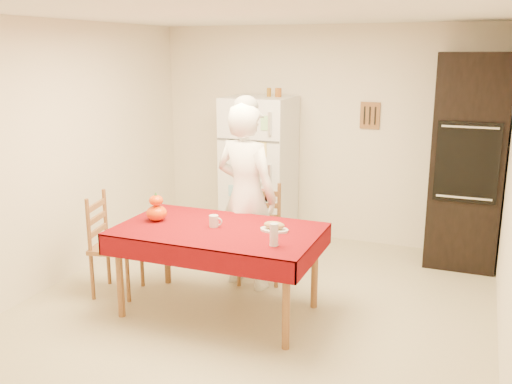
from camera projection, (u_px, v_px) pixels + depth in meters
The scene contains 17 objects.
floor at pixel (250, 312), 4.96m from camera, with size 4.50×4.50×0.00m, color #C7B990.
room_shell at pixel (250, 127), 4.57m from camera, with size 4.02×4.52×2.51m.
refrigerator at pixel (259, 170), 6.68m from camera, with size 0.75×0.74×1.70m.
oven_cabinet at pixel (468, 162), 5.85m from camera, with size 0.70×0.62×2.20m.
dining_table at pixel (218, 236), 4.81m from camera, with size 1.70×1.00×0.76m.
chair_far at pixel (260, 229), 5.60m from camera, with size 0.51×0.50×0.95m.
chair_left at pixel (109, 241), 5.26m from camera, with size 0.48×0.50×0.95m.
seated_woman at pixel (246, 196), 5.35m from camera, with size 0.64×0.42×1.77m, color white.
coffee_mug at pixel (214, 221), 4.82m from camera, with size 0.08×0.08×0.10m, color silver.
pumpkin_lower at pixel (157, 213), 4.99m from camera, with size 0.18×0.18×0.14m, color #EB5E05.
pumpkin_upper at pixel (156, 200), 4.96m from camera, with size 0.12×0.12×0.09m, color #C54D04.
wine_glass at pixel (274, 235), 4.35m from camera, with size 0.07×0.07×0.18m, color silver.
bread_plate at pixel (274, 230), 4.72m from camera, with size 0.24×0.24×0.02m, color silver.
bread_loaf at pixel (274, 225), 4.71m from camera, with size 0.18×0.10×0.06m, color #99734B.
spice_jar_left at pixel (269, 92), 6.47m from camera, with size 0.05×0.05×0.10m, color #885B18.
spice_jar_mid at pixel (277, 92), 6.44m from camera, with size 0.05×0.05×0.10m, color #9A571C.
spice_jar_right at pixel (279, 93), 6.43m from camera, with size 0.05×0.05×0.10m, color brown.
Camera 1 is at (1.73, -4.22, 2.22)m, focal length 40.00 mm.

